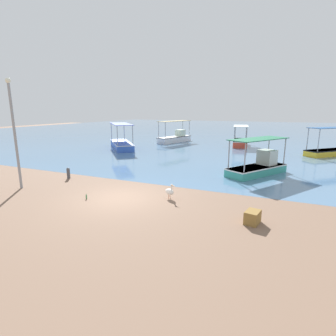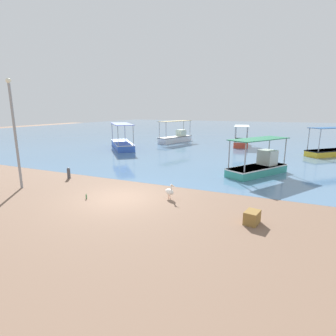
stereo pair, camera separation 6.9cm
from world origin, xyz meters
name	(u,v)px [view 1 (the left image)]	position (x,y,z in m)	size (l,w,h in m)	color
ground	(120,198)	(0.00, 0.00, 0.00)	(120.00, 120.00, 0.00)	#7C5F4B
harbor_water	(246,131)	(0.00, 48.00, 0.00)	(110.00, 90.00, 0.00)	#52779B
fishing_boat_far_right	(240,142)	(2.58, 22.53, 0.54)	(2.32, 4.80, 2.49)	#C9402B
fishing_boat_outer	(122,144)	(-9.79, 14.94, 0.55)	(5.88, 6.35, 2.85)	blue
fishing_boat_center	(259,166)	(5.99, 8.24, 0.59)	(3.91, 4.99, 2.51)	teal
fishing_boat_far_left	(175,137)	(-6.32, 23.03, 0.65)	(3.07, 5.95, 2.91)	white
fishing_boat_near_right	(329,150)	(11.65, 18.92, 0.51)	(4.71, 4.64, 2.75)	gold
pelican	(170,191)	(2.34, 0.98, 0.38)	(0.75, 0.51, 0.80)	#E0997A
lamp_post	(14,129)	(-6.26, -0.79, 3.41)	(0.28, 0.28, 6.09)	gray
mooring_bollard	(68,173)	(-5.36, 1.97, 0.38)	(0.22, 0.22, 0.72)	#47474C
cargo_crate	(252,217)	(6.54, -0.45, 0.26)	(0.72, 0.50, 0.52)	olive
glass_bottle	(86,197)	(-1.54, -0.77, 0.11)	(0.07, 0.07, 0.27)	#3F7F4C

